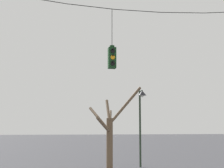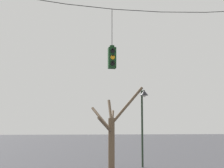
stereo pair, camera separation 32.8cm
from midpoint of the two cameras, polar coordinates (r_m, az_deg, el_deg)
The scene contains 4 objects.
span_wire at distance 16.62m, azimuth 3.78°, elevation 12.78°, with size 15.66×0.03×0.71m.
traffic_light_over_intersection at distance 15.66m, azimuth -0.59°, elevation 4.45°, with size 0.34×0.46×2.80m.
street_lamp at distance 21.08m, azimuth 4.44°, elevation -4.05°, with size 0.50×0.86×4.69m.
bare_tree at distance 20.67m, azimuth -0.84°, elevation -7.78°, with size 2.98×3.84×4.87m.
Camera 1 is at (-4.14, -15.30, 2.41)m, focal length 55.00 mm.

